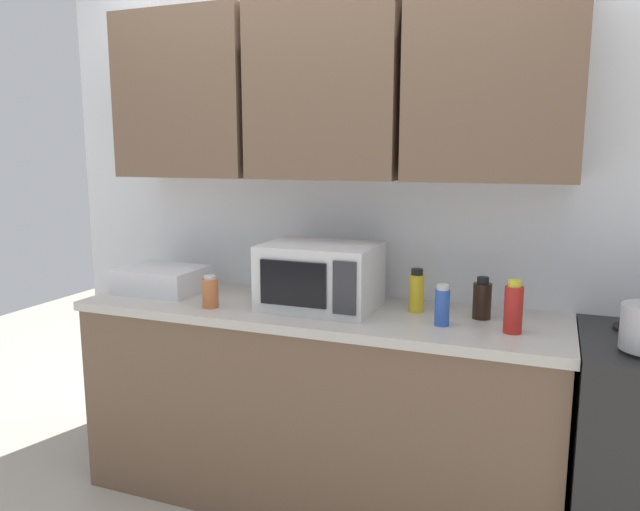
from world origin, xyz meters
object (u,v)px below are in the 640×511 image
bottle_yellow_mustard (417,291)px  bottle_red_sauce (513,308)px  dish_rack (162,280)px  bottle_blue_cleaner (442,306)px  bottle_spice_jar (210,292)px  bottle_soy_dark (482,300)px  microwave (320,276)px

bottle_yellow_mustard → bottle_red_sauce: (0.40, -0.17, 0.01)m
dish_rack → bottle_blue_cleaner: 1.36m
bottle_red_sauce → bottle_spice_jar: (-1.25, -0.09, -0.03)m
dish_rack → bottle_soy_dark: bearing=3.0°
bottle_red_sauce → bottle_spice_jar: bottle_red_sauce is taller
dish_rack → bottle_yellow_mustard: bearing=4.0°
dish_rack → bottle_red_sauce: 1.62m
microwave → dish_rack: (-0.82, 0.00, -0.08)m
bottle_spice_jar → microwave: bearing=20.6°
bottle_yellow_mustard → bottle_soy_dark: 0.27m
bottle_blue_cleaner → bottle_yellow_mustard: bearing=129.7°
bottle_blue_cleaner → dish_rack: bearing=176.6°
bottle_red_sauce → bottle_spice_jar: 1.25m
dish_rack → microwave: bearing=-0.2°
microwave → bottle_soy_dark: 0.68m
microwave → bottle_yellow_mustard: microwave is taller
dish_rack → bottle_blue_cleaner: bottle_blue_cleaner is taller
microwave → bottle_spice_jar: bearing=-159.4°
microwave → bottle_blue_cleaner: bearing=-8.1°
microwave → dish_rack: size_ratio=1.26×
bottle_spice_jar → bottle_soy_dark: bearing=12.5°
bottle_yellow_mustard → bottle_soy_dark: (0.27, -0.01, -0.01)m
microwave → bottle_spice_jar: (-0.45, -0.17, -0.07)m
microwave → bottle_soy_dark: (0.67, 0.08, -0.06)m
bottle_yellow_mustard → bottle_blue_cleaner: bearing=-50.3°
bottle_blue_cleaner → bottle_red_sauce: bearing=-0.3°
bottle_soy_dark → dish_rack: bearing=-177.0°
bottle_yellow_mustard → bottle_spice_jar: (-0.85, -0.26, -0.02)m
microwave → bottle_red_sauce: bearing=-5.6°
bottle_soy_dark → bottle_spice_jar: 1.14m
dish_rack → bottle_yellow_mustard: 1.22m
dish_rack → bottle_blue_cleaner: (1.36, -0.08, 0.02)m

